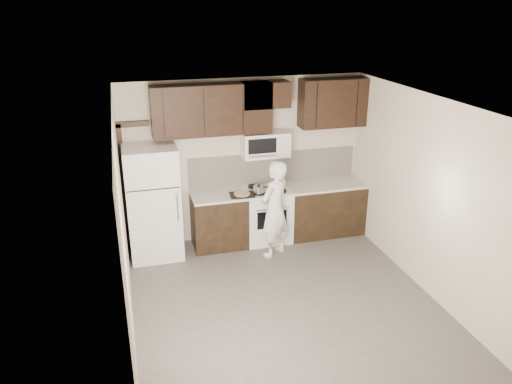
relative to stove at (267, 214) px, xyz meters
name	(u,v)px	position (x,y,z in m)	size (l,w,h in m)	color
floor	(286,304)	(-0.30, -1.94, -0.46)	(4.50, 4.50, 0.00)	#4F4C4A
back_wall	(244,160)	(-0.30, 0.31, 0.89)	(4.00, 4.00, 0.00)	beige
ceiling	(291,106)	(-0.30, -1.94, 2.24)	(4.50, 4.50, 0.00)	white
counter_run	(284,213)	(0.30, 0.00, 0.00)	(2.95, 0.64, 0.91)	black
stove	(267,214)	(0.00, 0.00, 0.00)	(0.76, 0.66, 0.94)	white
backsplash	(273,167)	(0.20, 0.30, 0.72)	(2.90, 0.02, 0.54)	beige
upper_cabinets	(259,105)	(-0.09, 0.14, 1.82)	(3.48, 0.35, 0.78)	black
microwave	(265,144)	(0.00, 0.12, 1.19)	(0.76, 0.42, 0.40)	white
refrigerator	(153,203)	(-1.85, -0.05, 0.44)	(0.80, 0.76, 1.80)	white
door_trim	(126,177)	(-2.22, 0.27, 0.79)	(0.50, 0.08, 2.12)	black
saucepan	(259,190)	(-0.18, -0.15, 0.52)	(0.31, 0.18, 0.17)	silver
baking_tray	(242,195)	(-0.46, -0.14, 0.46)	(0.38, 0.29, 0.02)	black
pizza	(242,194)	(-0.46, -0.14, 0.48)	(0.26, 0.26, 0.02)	beige
person	(275,209)	(-0.03, -0.54, 0.32)	(0.57, 0.38, 1.57)	white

